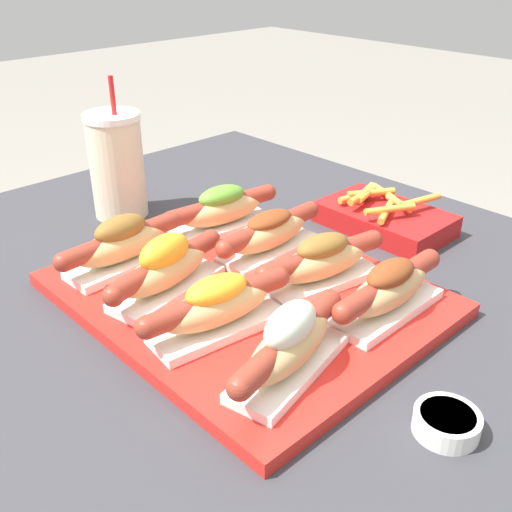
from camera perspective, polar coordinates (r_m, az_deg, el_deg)
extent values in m
cube|color=#333338|center=(1.08, -0.13, -18.89)|extent=(1.10, 0.90, 0.74)
cube|color=red|center=(0.79, -1.06, -3.62)|extent=(0.46, 0.38, 0.02)
cube|color=white|center=(0.85, -12.43, -0.57)|extent=(0.07, 0.16, 0.01)
ellipsoid|color=tan|center=(0.84, -12.63, 1.11)|extent=(0.05, 0.14, 0.04)
cylinder|color=maroon|center=(0.83, -12.68, 1.54)|extent=(0.03, 0.18, 0.03)
sphere|color=maroon|center=(0.80, -17.91, -0.57)|extent=(0.03, 0.03, 0.03)
sphere|color=maroon|center=(0.88, -7.95, 3.44)|extent=(0.03, 0.03, 0.03)
ellipsoid|color=brown|center=(0.83, -12.80, 2.57)|extent=(0.04, 0.08, 0.04)
cube|color=white|center=(0.78, -8.44, -3.08)|extent=(0.09, 0.17, 0.01)
ellipsoid|color=tan|center=(0.76, -8.58, -1.29)|extent=(0.07, 0.15, 0.04)
cylinder|color=maroon|center=(0.76, -8.62, -0.82)|extent=(0.06, 0.18, 0.03)
sphere|color=maroon|center=(0.71, -13.58, -3.63)|extent=(0.03, 0.03, 0.03)
sphere|color=maroon|center=(0.82, -4.33, 1.63)|extent=(0.03, 0.03, 0.03)
ellipsoid|color=gold|center=(0.75, -8.72, 0.41)|extent=(0.05, 0.08, 0.04)
cube|color=white|center=(0.70, -3.64, -6.70)|extent=(0.08, 0.17, 0.01)
ellipsoid|color=tan|center=(0.68, -3.71, -4.78)|extent=(0.07, 0.15, 0.04)
cylinder|color=maroon|center=(0.68, -3.73, -4.27)|extent=(0.05, 0.18, 0.03)
sphere|color=maroon|center=(0.65, -10.41, -6.72)|extent=(0.03, 0.03, 0.03)
sphere|color=maroon|center=(0.72, 2.19, -2.04)|extent=(0.03, 0.03, 0.03)
ellipsoid|color=gold|center=(0.67, -3.77, -3.18)|extent=(0.05, 0.08, 0.03)
cube|color=white|center=(0.64, 3.15, -10.49)|extent=(0.09, 0.17, 0.01)
ellipsoid|color=tan|center=(0.62, 3.22, -8.48)|extent=(0.08, 0.15, 0.04)
cylinder|color=maroon|center=(0.62, 3.23, -7.95)|extent=(0.06, 0.18, 0.03)
sphere|color=maroon|center=(0.56, -1.58, -12.42)|extent=(0.03, 0.03, 0.03)
sphere|color=maroon|center=(0.68, 7.09, -4.25)|extent=(0.03, 0.03, 0.03)
ellipsoid|color=silver|center=(0.61, 3.28, -6.55)|extent=(0.06, 0.08, 0.04)
cube|color=white|center=(0.94, -3.21, 2.87)|extent=(0.08, 0.17, 0.01)
ellipsoid|color=tan|center=(0.92, -3.26, 4.44)|extent=(0.07, 0.15, 0.04)
cylinder|color=maroon|center=(0.92, -3.27, 4.85)|extent=(0.05, 0.18, 0.03)
sphere|color=maroon|center=(0.88, -8.11, 3.45)|extent=(0.03, 0.03, 0.03)
sphere|color=maroon|center=(0.97, 1.15, 6.09)|extent=(0.03, 0.03, 0.03)
ellipsoid|color=#5B992D|center=(0.92, -3.30, 5.74)|extent=(0.05, 0.08, 0.03)
cube|color=white|center=(0.86, 1.27, 0.58)|extent=(0.07, 0.16, 0.01)
ellipsoid|color=tan|center=(0.85, 1.29, 2.26)|extent=(0.05, 0.14, 0.04)
cylinder|color=maroon|center=(0.85, 1.29, 2.69)|extent=(0.03, 0.18, 0.03)
sphere|color=maroon|center=(0.79, -3.15, 0.72)|extent=(0.03, 0.03, 0.03)
sphere|color=maroon|center=(0.91, 5.18, 4.40)|extent=(0.03, 0.03, 0.03)
ellipsoid|color=brown|center=(0.84, 1.30, 3.49)|extent=(0.04, 0.08, 0.02)
cube|color=white|center=(0.79, 6.16, -2.28)|extent=(0.09, 0.17, 0.01)
ellipsoid|color=tan|center=(0.78, 6.27, -0.50)|extent=(0.07, 0.15, 0.04)
cylinder|color=maroon|center=(0.78, 6.30, -0.04)|extent=(0.06, 0.18, 0.03)
sphere|color=maroon|center=(0.73, 0.84, -1.86)|extent=(0.03, 0.03, 0.03)
sphere|color=maroon|center=(0.83, 11.08, 1.56)|extent=(0.03, 0.03, 0.03)
ellipsoid|color=brown|center=(0.77, 6.36, 0.96)|extent=(0.05, 0.08, 0.03)
cube|color=white|center=(0.75, 12.32, -4.93)|extent=(0.06, 0.16, 0.01)
ellipsoid|color=tan|center=(0.73, 12.54, -3.09)|extent=(0.05, 0.14, 0.04)
cylinder|color=maroon|center=(0.73, 12.60, -2.61)|extent=(0.03, 0.18, 0.03)
sphere|color=maroon|center=(0.66, 8.26, -5.40)|extent=(0.03, 0.03, 0.03)
sphere|color=maroon|center=(0.80, 16.20, -0.27)|extent=(0.03, 0.03, 0.03)
ellipsoid|color=brown|center=(0.72, 12.72, -1.61)|extent=(0.04, 0.08, 0.03)
cylinder|color=white|center=(0.62, 17.69, -14.90)|extent=(0.06, 0.06, 0.02)
cylinder|color=beige|center=(0.62, 17.78, -14.42)|extent=(0.05, 0.05, 0.01)
cylinder|color=beige|center=(1.03, -13.08, 8.13)|extent=(0.09, 0.09, 0.16)
cylinder|color=white|center=(1.01, -13.63, 12.80)|extent=(0.09, 0.09, 0.01)
cylinder|color=red|center=(0.99, -13.52, 14.65)|extent=(0.01, 0.01, 0.06)
cube|color=#B21919|center=(1.00, 12.16, 3.47)|extent=(0.20, 0.13, 0.03)
cylinder|color=gold|center=(1.03, 10.24, 5.97)|extent=(0.03, 0.08, 0.01)
cylinder|color=gold|center=(0.99, 13.48, 4.92)|extent=(0.06, 0.03, 0.01)
cylinder|color=gold|center=(1.00, 9.35, 5.60)|extent=(0.02, 0.06, 0.01)
cylinder|color=gold|center=(0.95, 12.26, 4.09)|extent=(0.04, 0.07, 0.01)
cylinder|color=gold|center=(1.00, 10.54, 5.75)|extent=(0.03, 0.06, 0.01)
cylinder|color=gold|center=(1.01, 11.02, 5.90)|extent=(0.05, 0.07, 0.01)
cylinder|color=gold|center=(1.03, 12.12, 5.92)|extent=(0.06, 0.03, 0.01)
cylinder|color=gold|center=(0.99, 15.39, 5.11)|extent=(0.03, 0.08, 0.01)
cylinder|color=gold|center=(0.95, 12.63, 4.37)|extent=(0.05, 0.08, 0.01)
cylinder|color=gold|center=(0.99, 9.74, 5.75)|extent=(0.02, 0.07, 0.01)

